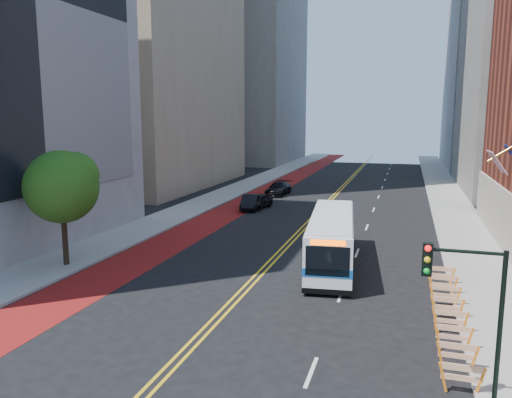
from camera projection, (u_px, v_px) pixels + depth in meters
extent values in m
plane|color=black|center=(205.00, 331.00, 20.48)|extent=(160.00, 160.00, 0.00)
cube|color=gray|center=(210.00, 200.00, 52.23)|extent=(4.00, 140.00, 0.15)
cube|color=gray|center=(455.00, 213.00, 45.35)|extent=(4.00, 140.00, 0.15)
cube|color=maroon|center=(245.00, 203.00, 51.13)|extent=(3.60, 140.00, 0.01)
cube|color=gold|center=(322.00, 207.00, 48.86)|extent=(0.14, 140.00, 0.01)
cube|color=gold|center=(325.00, 207.00, 48.75)|extent=(0.14, 140.00, 0.01)
cube|color=silver|center=(311.00, 372.00, 17.21)|extent=(0.14, 2.20, 0.01)
cube|color=silver|center=(341.00, 294.00, 24.77)|extent=(0.14, 2.20, 0.01)
cube|color=silver|center=(357.00, 253.00, 32.32)|extent=(0.14, 2.20, 0.01)
cube|color=silver|center=(367.00, 227.00, 39.87)|extent=(0.14, 2.20, 0.01)
cube|color=silver|center=(374.00, 210.00, 47.43)|extent=(0.14, 2.20, 0.01)
cube|color=silver|center=(378.00, 197.00, 54.98)|extent=(0.14, 2.20, 0.01)
cube|color=silver|center=(382.00, 187.00, 62.54)|extent=(0.14, 2.20, 0.01)
cube|color=silver|center=(385.00, 180.00, 70.09)|extent=(0.14, 2.20, 0.01)
cube|color=silver|center=(387.00, 174.00, 77.64)|extent=(0.14, 2.20, 0.01)
cube|color=silver|center=(389.00, 169.00, 85.20)|extent=(0.14, 2.20, 0.01)
cube|color=silver|center=(391.00, 164.00, 92.75)|extent=(0.14, 2.20, 0.01)
cube|color=silver|center=(392.00, 161.00, 100.30)|extent=(0.14, 2.20, 0.01)
cube|color=black|center=(500.00, 226.00, 35.13)|extent=(0.35, 2.80, 2.20)
cube|color=#B21419|center=(497.00, 162.00, 23.61)|extent=(0.75, 1.90, 1.05)
cube|color=navy|center=(509.00, 150.00, 23.79)|extent=(0.39, 0.85, 0.52)
cube|color=orange|center=(443.00, 377.00, 15.91)|extent=(0.32, 0.06, 0.99)
cube|color=orange|center=(480.00, 382.00, 15.60)|extent=(0.32, 0.06, 0.99)
cube|color=orange|center=(462.00, 368.00, 15.69)|extent=(1.25, 0.05, 0.22)
cube|color=orange|center=(462.00, 378.00, 15.75)|extent=(1.25, 0.05, 0.18)
cube|color=orange|center=(440.00, 355.00, 17.38)|extent=(0.32, 0.06, 0.99)
cube|color=orange|center=(474.00, 360.00, 17.06)|extent=(0.32, 0.06, 0.99)
cube|color=orange|center=(458.00, 347.00, 17.16)|extent=(1.25, 0.05, 0.22)
cube|color=orange|center=(457.00, 356.00, 17.21)|extent=(1.25, 0.05, 0.18)
cube|color=orange|center=(438.00, 337.00, 18.84)|extent=(0.32, 0.06, 0.99)
cube|color=orange|center=(469.00, 340.00, 18.53)|extent=(0.32, 0.06, 0.99)
cube|color=orange|center=(454.00, 328.00, 18.62)|extent=(1.25, 0.05, 0.22)
cube|color=orange|center=(453.00, 337.00, 18.68)|extent=(1.25, 0.05, 0.18)
cube|color=orange|center=(436.00, 321.00, 20.31)|extent=(0.32, 0.06, 0.99)
cube|color=orange|center=(465.00, 324.00, 19.99)|extent=(0.32, 0.06, 0.99)
cube|color=orange|center=(451.00, 313.00, 20.08)|extent=(1.25, 0.05, 0.22)
cube|color=orange|center=(450.00, 321.00, 20.14)|extent=(1.25, 0.05, 0.18)
cube|color=orange|center=(434.00, 307.00, 21.77)|extent=(0.32, 0.06, 0.99)
cube|color=orange|center=(461.00, 310.00, 21.45)|extent=(0.32, 0.06, 0.99)
cube|color=orange|center=(448.00, 300.00, 21.55)|extent=(1.25, 0.05, 0.22)
cube|color=orange|center=(447.00, 307.00, 21.60)|extent=(1.25, 0.05, 0.18)
cube|color=orange|center=(432.00, 295.00, 23.23)|extent=(0.32, 0.06, 0.99)
cube|color=orange|center=(458.00, 298.00, 22.92)|extent=(0.32, 0.06, 0.99)
cube|color=orange|center=(445.00, 288.00, 23.01)|extent=(1.25, 0.05, 0.22)
cube|color=orange|center=(445.00, 295.00, 23.07)|extent=(1.25, 0.05, 0.18)
cube|color=orange|center=(431.00, 285.00, 24.70)|extent=(0.32, 0.06, 0.99)
cube|color=orange|center=(455.00, 287.00, 24.38)|extent=(0.32, 0.06, 0.99)
cube|color=orange|center=(443.00, 278.00, 24.47)|extent=(1.25, 0.05, 0.22)
cube|color=orange|center=(443.00, 285.00, 24.53)|extent=(1.25, 0.05, 0.18)
cube|color=orange|center=(430.00, 275.00, 26.16)|extent=(0.32, 0.06, 0.99)
cube|color=orange|center=(452.00, 277.00, 25.84)|extent=(0.32, 0.06, 0.99)
cube|color=orange|center=(441.00, 269.00, 25.94)|extent=(1.25, 0.05, 0.22)
cube|color=orange|center=(441.00, 275.00, 25.99)|extent=(1.25, 0.05, 0.18)
cylinder|color=black|center=(65.00, 238.00, 29.10)|extent=(0.32, 0.32, 3.20)
sphere|color=#1E490F|center=(62.00, 187.00, 28.61)|extent=(4.20, 4.20, 4.20)
sphere|color=#1E490F|center=(74.00, 176.00, 28.72)|extent=(2.80, 2.80, 2.80)
sphere|color=#1E490F|center=(50.00, 180.00, 28.41)|extent=(2.40, 2.40, 2.40)
cylinder|color=black|center=(499.00, 338.00, 13.79)|extent=(0.14, 0.14, 5.00)
cylinder|color=black|center=(466.00, 252.00, 13.69)|extent=(2.00, 0.10, 0.10)
cube|color=black|center=(427.00, 259.00, 14.02)|extent=(0.28, 0.22, 0.95)
sphere|color=red|center=(428.00, 248.00, 13.84)|extent=(0.18, 0.18, 0.18)
sphere|color=yellow|center=(427.00, 260.00, 13.89)|extent=(0.18, 0.18, 0.18)
sphere|color=#0CA526|center=(427.00, 271.00, 13.94)|extent=(0.18, 0.18, 0.18)
cube|color=silver|center=(332.00, 238.00, 29.35)|extent=(3.61, 11.31, 2.64)
cube|color=#124A94|center=(331.00, 245.00, 29.41)|extent=(3.65, 11.35, 0.42)
cube|color=black|center=(332.00, 228.00, 30.00)|extent=(3.29, 8.00, 0.88)
cube|color=black|center=(327.00, 261.00, 23.95)|extent=(2.12, 0.32, 1.48)
cube|color=black|center=(335.00, 214.00, 34.65)|extent=(1.92, 0.30, 0.93)
cube|color=#FF5905|center=(328.00, 243.00, 23.79)|extent=(1.68, 0.26, 0.28)
cube|color=silver|center=(332.00, 216.00, 29.13)|extent=(3.43, 10.74, 0.11)
cube|color=black|center=(331.00, 260.00, 29.56)|extent=(3.64, 11.34, 0.28)
cylinder|color=black|center=(308.00, 275.00, 26.29)|extent=(0.38, 0.95, 0.93)
cylinder|color=black|center=(350.00, 278.00, 25.89)|extent=(0.38, 0.95, 0.93)
cylinder|color=black|center=(316.00, 244.00, 32.76)|extent=(0.38, 0.95, 0.93)
cylinder|color=black|center=(350.00, 246.00, 32.36)|extent=(0.38, 0.95, 0.93)
cylinder|color=black|center=(317.00, 239.00, 34.05)|extent=(0.38, 0.95, 0.93)
cylinder|color=black|center=(350.00, 241.00, 33.65)|extent=(0.38, 0.95, 0.93)
imported|color=black|center=(258.00, 201.00, 48.04)|extent=(2.34, 4.33, 1.40)
imported|color=black|center=(250.00, 202.00, 47.51)|extent=(2.21, 4.42, 1.39)
imported|color=black|center=(278.00, 189.00, 56.42)|extent=(2.24, 5.06, 1.44)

